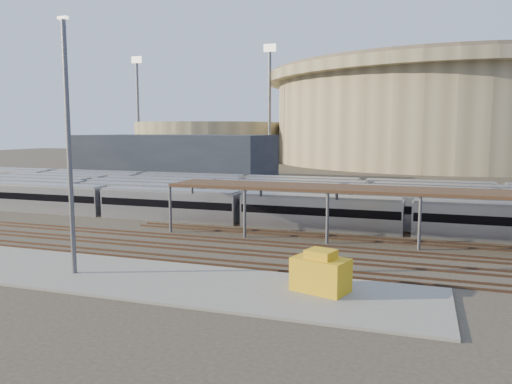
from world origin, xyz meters
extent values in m
plane|color=#383026|center=(0.00, 0.00, 0.00)|extent=(420.00, 420.00, 0.00)
cube|color=gray|center=(-5.00, -15.00, 0.10)|extent=(50.00, 9.00, 0.20)
cube|color=#A4A3A8|center=(-2.32, 8.00, 1.80)|extent=(112.00, 2.90, 3.60)
cube|color=#A4A3A8|center=(9.98, 12.20, 1.80)|extent=(112.00, 2.90, 3.60)
cube|color=#A4A3A8|center=(7.91, 16.40, 1.80)|extent=(112.00, 2.90, 3.60)
cube|color=#A4A3A8|center=(7.80, 20.60, 1.80)|extent=(112.00, 2.90, 3.60)
cube|color=#A4A3A8|center=(-7.91, 24.80, 1.80)|extent=(112.00, 2.90, 3.60)
cube|color=#A4A3A8|center=(-9.44, 29.00, 1.80)|extent=(112.00, 2.90, 3.60)
cylinder|color=#555459|center=(-8.00, 1.30, 2.50)|extent=(0.30, 0.30, 5.00)
cylinder|color=#555459|center=(-8.00, 6.70, 2.50)|extent=(0.30, 0.30, 5.00)
cylinder|color=#555459|center=(0.57, 1.30, 2.50)|extent=(0.30, 0.30, 5.00)
cylinder|color=#555459|center=(0.57, 6.70, 2.50)|extent=(0.30, 0.30, 5.00)
cylinder|color=#555459|center=(9.14, 1.30, 2.50)|extent=(0.30, 0.30, 5.00)
cylinder|color=#555459|center=(9.14, 6.70, 2.50)|extent=(0.30, 0.30, 5.00)
cylinder|color=#555459|center=(17.71, 1.30, 2.50)|extent=(0.30, 0.30, 5.00)
cylinder|color=#555459|center=(17.71, 6.70, 2.50)|extent=(0.30, 0.30, 5.00)
cube|color=#392217|center=(22.00, 4.00, 5.15)|extent=(60.00, 6.00, 0.30)
cube|color=#4C3323|center=(0.00, -1.75, 0.09)|extent=(170.00, 0.12, 0.18)
cube|color=#4C3323|center=(0.00, -0.25, 0.09)|extent=(170.00, 0.12, 0.18)
cube|color=#4C3323|center=(0.00, -5.75, 0.09)|extent=(170.00, 0.12, 0.18)
cube|color=#4C3323|center=(0.00, -4.25, 0.09)|extent=(170.00, 0.12, 0.18)
cube|color=#4C3323|center=(0.00, -9.75, 0.09)|extent=(170.00, 0.12, 0.18)
cube|color=#4C3323|center=(0.00, -8.25, 0.09)|extent=(170.00, 0.12, 0.18)
cylinder|color=tan|center=(25.00, 140.00, 14.00)|extent=(116.00, 116.00, 28.00)
cylinder|color=tan|center=(25.00, 140.00, 29.50)|extent=(124.00, 124.00, 3.00)
cylinder|color=brown|center=(25.00, 140.00, 31.75)|extent=(120.00, 120.00, 1.50)
cylinder|color=tan|center=(-60.00, 130.00, 7.00)|extent=(56.00, 56.00, 14.00)
cube|color=#1E232D|center=(-35.00, 55.00, 5.00)|extent=(42.00, 20.00, 10.00)
cylinder|color=#555459|center=(-30.00, 110.00, 18.00)|extent=(1.00, 1.00, 36.00)
cube|color=#FFF2CC|center=(-30.00, 110.00, 37.20)|extent=(4.00, 0.60, 2.40)
cylinder|color=#555459|center=(-85.00, 120.00, 18.00)|extent=(1.00, 1.00, 36.00)
cube|color=#FFF2CC|center=(-85.00, 120.00, 37.20)|extent=(4.00, 0.60, 2.40)
cylinder|color=#555459|center=(-10.00, 160.00, 18.00)|extent=(1.00, 1.00, 36.00)
cube|color=#FFF2CC|center=(-10.00, 160.00, 37.20)|extent=(4.00, 0.60, 2.40)
cylinder|color=#555459|center=(-7.13, -15.67, 9.56)|extent=(0.36, 0.36, 18.73)
cube|color=#FFF2CC|center=(-7.13, -15.67, 19.03)|extent=(0.82, 0.35, 0.20)
cube|color=gold|center=(11.52, -13.95, 1.33)|extent=(4.14, 3.26, 2.27)
camera|label=1|loc=(17.77, -46.35, 11.00)|focal=35.00mm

